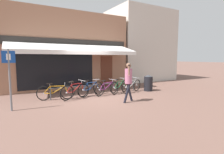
% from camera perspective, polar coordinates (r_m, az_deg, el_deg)
% --- Properties ---
extents(ground_plane, '(160.00, 160.00, 0.00)m').
position_cam_1_polar(ground_plane, '(8.75, -4.62, -6.78)').
color(ground_plane, brown).
extents(shop_front, '(8.07, 4.76, 4.92)m').
position_cam_1_polar(shop_front, '(12.64, -14.91, 8.23)').
color(shop_front, '#9E7056').
rests_on(shop_front, ground_plane).
extents(neighbour_building, '(5.35, 4.00, 6.10)m').
position_cam_1_polar(neighbour_building, '(16.33, 9.02, 9.96)').
color(neighbour_building, beige).
rests_on(neighbour_building, ground_plane).
extents(bike_rack_rail, '(4.91, 0.04, 0.57)m').
position_cam_1_polar(bike_rack_rail, '(9.35, -4.86, -2.87)').
color(bike_rack_rail, '#47494F').
rests_on(bike_rack_rail, ground_plane).
extents(bicycle_orange, '(1.70, 0.59, 0.81)m').
position_cam_1_polar(bicycle_orange, '(8.67, -17.90, -4.76)').
color(bicycle_orange, black).
rests_on(bicycle_orange, ground_plane).
extents(bicycle_red, '(1.66, 0.76, 0.89)m').
position_cam_1_polar(bicycle_red, '(8.64, -11.94, -4.39)').
color(bicycle_red, black).
rests_on(bicycle_red, ground_plane).
extents(bicycle_blue, '(1.67, 0.75, 0.86)m').
position_cam_1_polar(bicycle_blue, '(9.21, -6.87, -3.76)').
color(bicycle_blue, black).
rests_on(bicycle_blue, ground_plane).
extents(bicycle_purple, '(1.70, 0.68, 0.81)m').
position_cam_1_polar(bicycle_purple, '(9.38, -1.68, -3.63)').
color(bicycle_purple, black).
rests_on(bicycle_purple, ground_plane).
extents(bicycle_green, '(1.56, 0.80, 0.82)m').
position_cam_1_polar(bicycle_green, '(9.85, 2.56, -3.11)').
color(bicycle_green, black).
rests_on(bicycle_green, ground_plane).
extents(bicycle_silver, '(1.71, 0.68, 0.83)m').
position_cam_1_polar(bicycle_silver, '(10.15, 6.42, -2.86)').
color(bicycle_silver, black).
rests_on(bicycle_silver, ground_plane).
extents(pedestrian_adult, '(0.60, 0.51, 1.76)m').
position_cam_1_polar(pedestrian_adult, '(7.78, 5.40, -0.27)').
color(pedestrian_adult, black).
rests_on(pedestrian_adult, ground_plane).
extents(litter_bin, '(0.52, 0.52, 0.97)m').
position_cam_1_polar(litter_bin, '(10.69, 11.75, -1.87)').
color(litter_bin, black).
rests_on(litter_bin, ground_plane).
extents(parking_sign, '(0.44, 0.07, 2.29)m').
position_cam_1_polar(parking_sign, '(7.39, -30.48, 1.02)').
color(parking_sign, slate).
rests_on(parking_sign, ground_plane).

